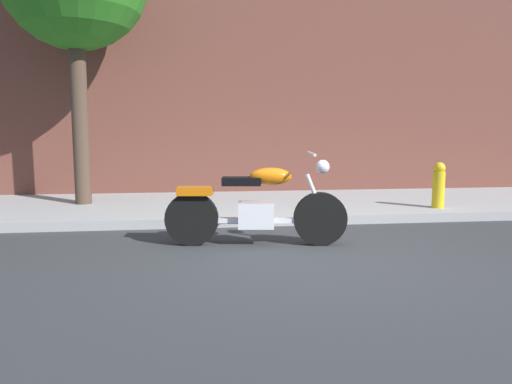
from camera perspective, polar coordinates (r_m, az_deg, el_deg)
ground_plane at (r=5.66m, az=5.35°, el=-7.41°), size 60.00×60.00×0.00m
sidewalk at (r=8.83m, az=0.72°, el=-1.61°), size 19.01×3.16×0.14m
building_facade at (r=10.78m, az=-0.66°, el=19.30°), size 19.01×0.50×7.36m
motorcycle at (r=6.04m, az=-0.02°, el=-1.86°), size 2.27×0.72×1.16m
fire_hydrant at (r=8.67m, az=20.65°, el=0.33°), size 0.20×0.20×0.91m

